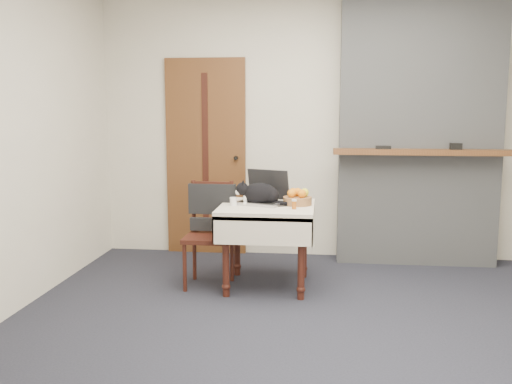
# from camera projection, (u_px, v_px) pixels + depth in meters

# --- Properties ---
(ground) EXTENTS (4.50, 4.50, 0.00)m
(ground) POSITION_uv_depth(u_px,v_px,m) (321.00, 328.00, 3.92)
(ground) COLOR black
(ground) RESTS_ON ground
(room_shell) EXTENTS (4.52, 4.01, 2.61)m
(room_shell) POSITION_uv_depth(u_px,v_px,m) (325.00, 72.00, 4.12)
(room_shell) COLOR beige
(room_shell) RESTS_ON ground
(door) EXTENTS (0.82, 0.10, 2.00)m
(door) POSITION_uv_depth(u_px,v_px,m) (206.00, 157.00, 5.86)
(door) COLOR brown
(door) RESTS_ON ground
(chimney) EXTENTS (1.62, 0.48, 2.60)m
(chimney) POSITION_uv_depth(u_px,v_px,m) (419.00, 130.00, 5.44)
(chimney) COLOR gray
(chimney) RESTS_ON ground
(side_table) EXTENTS (0.78, 0.78, 0.70)m
(side_table) POSITION_uv_depth(u_px,v_px,m) (267.00, 218.00, 4.76)
(side_table) COLOR #37140F
(side_table) RESTS_ON ground
(laptop) EXTENTS (0.47, 0.43, 0.28)m
(laptop) POSITION_uv_depth(u_px,v_px,m) (264.00, 195.00, 4.84)
(laptop) COLOR #B7B7BC
(laptop) RESTS_ON side_table
(cat) EXTENTS (0.45, 0.22, 0.21)m
(cat) POSITION_uv_depth(u_px,v_px,m) (261.00, 194.00, 4.75)
(cat) COLOR black
(cat) RESTS_ON side_table
(cream_jar) EXTENTS (0.06, 0.06, 0.07)m
(cream_jar) POSITION_uv_depth(u_px,v_px,m) (233.00, 201.00, 4.73)
(cream_jar) COLOR white
(cream_jar) RESTS_ON side_table
(pill_bottle) EXTENTS (0.04, 0.04, 0.08)m
(pill_bottle) POSITION_uv_depth(u_px,v_px,m) (294.00, 204.00, 4.56)
(pill_bottle) COLOR #A85114
(pill_bottle) RESTS_ON side_table
(fruit_basket) EXTENTS (0.24, 0.24, 0.14)m
(fruit_basket) POSITION_uv_depth(u_px,v_px,m) (298.00, 198.00, 4.76)
(fruit_basket) COLOR olive
(fruit_basket) RESTS_ON side_table
(desk_clutter) EXTENTS (0.16, 0.04, 0.01)m
(desk_clutter) POSITION_uv_depth(u_px,v_px,m) (288.00, 204.00, 4.76)
(desk_clutter) COLOR black
(desk_clutter) RESTS_ON side_table
(chair) EXTENTS (0.41, 0.40, 0.88)m
(chair) POSITION_uv_depth(u_px,v_px,m) (211.00, 219.00, 4.86)
(chair) COLOR #37140F
(chair) RESTS_ON ground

